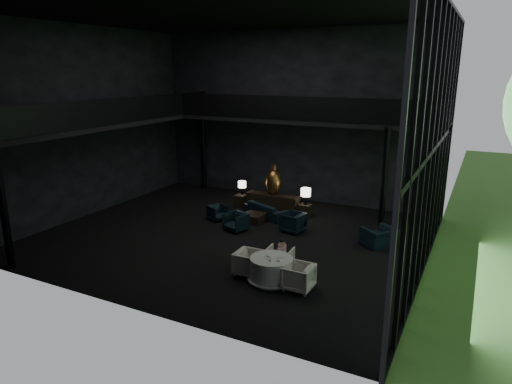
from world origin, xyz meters
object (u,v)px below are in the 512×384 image
at_px(dining_chair_east, 298,275).
at_px(child, 282,247).
at_px(side_table_right, 305,210).
at_px(sofa, 266,207).
at_px(coffee_table, 254,218).
at_px(table_lamp_right, 306,193).
at_px(dining_table, 271,271).
at_px(lounge_armchair_west, 218,212).
at_px(window_armchair, 379,234).
at_px(dining_chair_west, 249,261).
at_px(dining_chair_north, 279,257).
at_px(bronze_urn, 274,182).
at_px(lounge_armchair_south, 236,221).
at_px(table_lamp_left, 242,185).
at_px(lounge_armchair_east, 293,220).
at_px(side_table_left, 241,201).
at_px(console, 273,203).

distance_m(dining_chair_east, child, 1.49).
height_order(side_table_right, sofa, sofa).
bearing_deg(coffee_table, table_lamp_right, 46.41).
distance_m(coffee_table, dining_table, 5.48).
relative_size(lounge_armchair_west, window_armchair, 0.60).
xyz_separation_m(lounge_armchair_west, dining_chair_east, (5.41, -4.35, 0.14)).
bearing_deg(child, dining_chair_west, 48.91).
relative_size(dining_table, dining_chair_north, 1.70).
xyz_separation_m(bronze_urn, lounge_armchair_west, (-1.55, -2.28, -1.02)).
distance_m(lounge_armchair_south, coffee_table, 1.26).
bearing_deg(dining_chair_east, dining_chair_west, -97.05).
height_order(table_lamp_left, lounge_armchair_east, table_lamp_left).
bearing_deg(coffee_table, dining_chair_east, -50.78).
height_order(side_table_left, dining_chair_east, dining_chair_east).
xyz_separation_m(dining_chair_east, child, (-0.99, 1.08, 0.27)).
bearing_deg(lounge_armchair_east, side_table_right, -162.12).
bearing_deg(bronze_urn, lounge_armchair_west, -124.31).
bearing_deg(side_table_right, bronze_urn, 173.97).
bearing_deg(table_lamp_right, side_table_left, 179.81).
relative_size(sofa, window_armchair, 1.95).
height_order(lounge_armchair_south, dining_chair_north, dining_chair_north).
xyz_separation_m(side_table_left, table_lamp_left, (0.00, 0.14, 0.73)).
distance_m(table_lamp_left, sofa, 2.02).
bearing_deg(lounge_armchair_west, table_lamp_right, -31.42).
bearing_deg(lounge_armchair_south, table_lamp_right, 75.40).
relative_size(dining_table, child, 2.54).
relative_size(bronze_urn, side_table_right, 2.49).
relative_size(side_table_right, dining_chair_west, 0.59).
bearing_deg(bronze_urn, side_table_left, -174.87).
bearing_deg(side_table_left, bronze_urn, 5.13).
height_order(console, child, child).
xyz_separation_m(table_lamp_left, side_table_right, (3.20, -0.16, -0.74)).
xyz_separation_m(bronze_urn, window_armchair, (5.21, -2.20, -0.87)).
xyz_separation_m(table_lamp_left, dining_chair_west, (3.73, -6.38, -0.55)).
distance_m(console, bronze_urn, 0.96).
bearing_deg(side_table_left, console, 2.68).
bearing_deg(coffee_table, console, 89.05).
distance_m(table_lamp_right, lounge_armchair_west, 3.87).
height_order(window_armchair, child, child).
height_order(table_lamp_left, coffee_table, table_lamp_left).
bearing_deg(bronze_urn, dining_chair_east, -59.81).
distance_m(table_lamp_left, lounge_armchair_east, 4.11).
xyz_separation_m(side_table_left, sofa, (1.70, -0.78, 0.13)).
bearing_deg(lounge_armchair_south, bronze_urn, 103.20).
height_order(side_table_left, side_table_right, side_table_left).
xyz_separation_m(coffee_table, dining_chair_east, (3.88, -4.76, 0.27)).
distance_m(window_armchair, dining_chair_west, 5.20).
xyz_separation_m(side_table_left, dining_chair_east, (5.45, -6.48, 0.18)).
bearing_deg(sofa, lounge_armchair_east, 167.27).
relative_size(console, lounge_armchair_east, 2.61).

